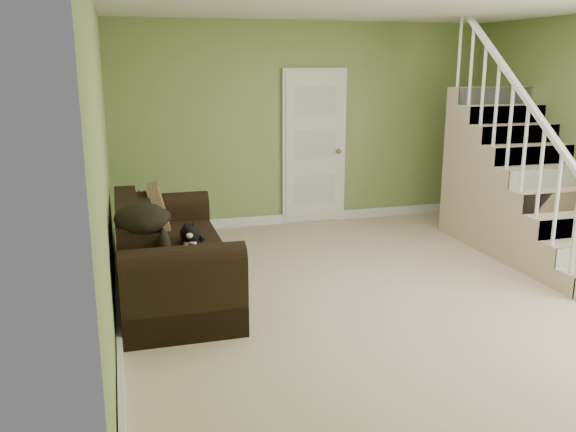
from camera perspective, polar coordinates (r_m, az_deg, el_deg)
floor at (r=5.82m, az=9.79°, el=-7.08°), size 5.00×5.50×0.01m
wall_back at (r=8.03m, az=1.70°, el=8.55°), size 5.00×0.04×2.60m
wall_left at (r=4.94m, az=-16.83°, el=4.39°), size 0.04×5.50×2.60m
baseboard_back at (r=8.21m, az=1.70°, el=-0.11°), size 5.00×0.04×0.12m
baseboard_left at (r=5.28m, az=-15.54°, el=-8.96°), size 0.04×5.50×0.12m
door at (r=8.05m, az=2.47°, el=6.45°), size 0.86×0.12×2.02m
staircase at (r=7.45m, az=20.78°, el=2.05°), size 1.00×2.51×2.82m
sofa at (r=5.70m, az=-11.23°, el=-4.03°), size 0.96×2.21×0.88m
side_table at (r=6.66m, az=-12.84°, el=-1.74°), size 0.53×0.53×0.82m
cat at (r=5.65m, az=-9.12°, el=-1.63°), size 0.23×0.49×0.24m
banana at (r=5.19m, az=-7.75°, el=-3.70°), size 0.10×0.23×0.06m
throw_pillow at (r=6.29m, az=-12.01°, el=0.78°), size 0.24×0.47×0.47m
throw_blanket at (r=4.90m, az=-13.59°, el=-0.19°), size 0.43×0.56×0.22m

